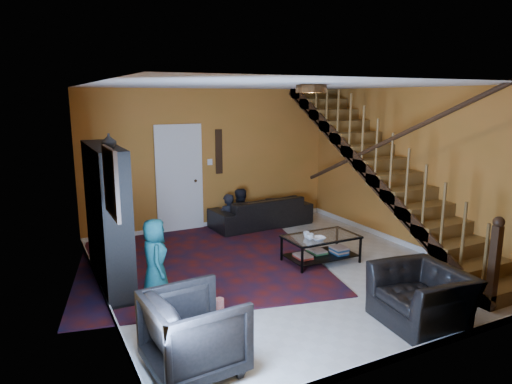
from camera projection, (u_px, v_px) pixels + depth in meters
floor at (278, 269)px, 7.10m from camera, size 5.50×5.50×0.00m
room at (170, 254)px, 7.67m from camera, size 5.50×5.50×5.50m
staircase at (388, 171)px, 7.76m from camera, size 0.95×5.02×3.18m
bookshelf at (108, 219)px, 6.37m from camera, size 0.35×1.80×2.00m
door at (179, 181)px, 8.96m from camera, size 0.82×0.05×2.05m
framed_picture at (111, 182)px, 4.82m from camera, size 0.04×0.74×0.74m
wall_hanging at (219, 152)px, 9.24m from camera, size 0.14×0.03×0.90m
ceiling_fixture at (311, 89)px, 5.85m from camera, size 0.40×0.40×0.10m
rug at (197, 256)px, 7.68m from camera, size 4.56×4.98×0.02m
sofa at (261, 212)px, 9.45m from camera, size 2.15×0.96×0.61m
armchair_left at (194, 332)px, 4.41m from camera, size 0.94×0.92×0.81m
armchair_right at (422, 297)px, 5.36m from camera, size 0.99×1.11×0.67m
person_adult_a at (228, 223)px, 9.20m from camera, size 0.46×0.32×1.19m
person_adult_b at (239, 219)px, 9.30m from camera, size 0.68×0.56×1.28m
person_child at (155, 259)px, 6.02m from camera, size 0.41×0.57×1.08m
coffee_table at (321, 247)px, 7.37m from camera, size 1.17×0.68×0.45m
cup_a at (310, 237)px, 7.13m from camera, size 0.12×0.12×0.09m
cup_b at (306, 235)px, 7.25m from camera, size 0.12×0.12×0.09m
bowl at (318, 239)px, 7.10m from camera, size 0.23×0.23×0.05m
vase at (109, 141)px, 5.70m from camera, size 0.18×0.18×0.19m
popcorn_bucket at (219, 304)px, 5.71m from camera, size 0.15×0.15×0.14m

